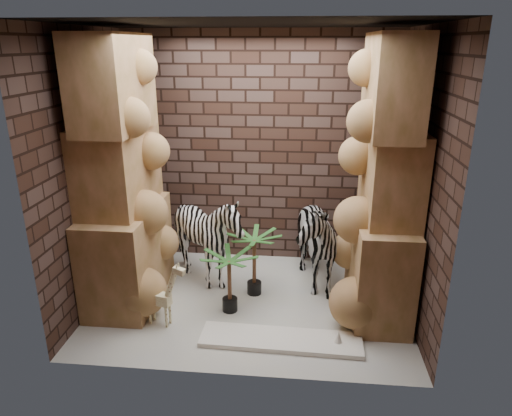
# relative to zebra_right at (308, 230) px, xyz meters

# --- Properties ---
(floor) EXTENTS (3.50, 3.50, 0.00)m
(floor) POSITION_rel_zebra_right_xyz_m (-0.65, -0.55, -0.70)
(floor) COLOR beige
(floor) RESTS_ON ground
(ceiling) EXTENTS (3.50, 3.50, 0.00)m
(ceiling) POSITION_rel_zebra_right_xyz_m (-0.65, -0.55, 2.30)
(ceiling) COLOR black
(ceiling) RESTS_ON ground
(wall_back) EXTENTS (3.50, 0.00, 3.50)m
(wall_back) POSITION_rel_zebra_right_xyz_m (-0.65, 0.70, 0.80)
(wall_back) COLOR #331E16
(wall_back) RESTS_ON ground
(wall_front) EXTENTS (3.50, 0.00, 3.50)m
(wall_front) POSITION_rel_zebra_right_xyz_m (-0.65, -1.80, 0.80)
(wall_front) COLOR #331E16
(wall_front) RESTS_ON ground
(wall_left) EXTENTS (0.00, 3.00, 3.00)m
(wall_left) POSITION_rel_zebra_right_xyz_m (-2.40, -0.55, 0.80)
(wall_left) COLOR #331E16
(wall_left) RESTS_ON ground
(wall_right) EXTENTS (0.00, 3.00, 3.00)m
(wall_right) POSITION_rel_zebra_right_xyz_m (1.10, -0.55, 0.80)
(wall_right) COLOR #331E16
(wall_right) RESTS_ON ground
(rock_pillar_left) EXTENTS (0.68, 1.30, 3.00)m
(rock_pillar_left) POSITION_rel_zebra_right_xyz_m (-2.05, -0.55, 0.80)
(rock_pillar_left) COLOR tan
(rock_pillar_left) RESTS_ON floor
(rock_pillar_right) EXTENTS (0.58, 1.25, 3.00)m
(rock_pillar_right) POSITION_rel_zebra_right_xyz_m (0.77, -0.55, 0.80)
(rock_pillar_right) COLOR tan
(rock_pillar_right) RESTS_ON floor
(zebra_right) EXTENTS (0.93, 1.31, 1.40)m
(zebra_right) POSITION_rel_zebra_right_xyz_m (0.00, 0.00, 0.00)
(zebra_right) COLOR white
(zebra_right) RESTS_ON floor
(zebra_left) EXTENTS (1.03, 1.25, 1.10)m
(zebra_left) POSITION_rel_zebra_right_xyz_m (-1.20, -0.15, -0.15)
(zebra_left) COLOR white
(zebra_left) RESTS_ON floor
(giraffe_toy) EXTENTS (0.42, 0.23, 0.77)m
(giraffe_toy) POSITION_rel_zebra_right_xyz_m (-1.55, -1.07, -0.31)
(giraffe_toy) COLOR #FFF6BE
(giraffe_toy) RESTS_ON floor
(palm_front) EXTENTS (0.36, 0.36, 0.79)m
(palm_front) POSITION_rel_zebra_right_xyz_m (-0.61, -0.34, -0.30)
(palm_front) COLOR #124415
(palm_front) RESTS_ON floor
(palm_back) EXTENTS (0.36, 0.36, 0.70)m
(palm_back) POSITION_rel_zebra_right_xyz_m (-0.85, -0.74, -0.35)
(palm_back) COLOR #124415
(palm_back) RESTS_ON floor
(surfboard) EXTENTS (1.63, 0.44, 0.05)m
(surfboard) POSITION_rel_zebra_right_xyz_m (-0.25, -1.27, -0.67)
(surfboard) COLOR white
(surfboard) RESTS_ON floor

